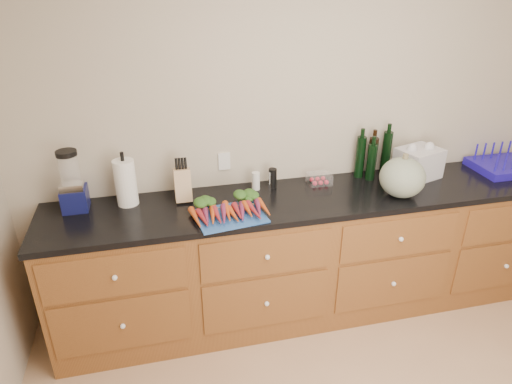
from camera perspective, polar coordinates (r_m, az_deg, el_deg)
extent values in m
cube|color=#BDB29D|center=(3.23, 6.44, 7.92)|extent=(4.10, 0.05, 2.60)
cube|color=brown|center=(3.33, 7.55, -7.88)|extent=(3.60, 0.60, 0.90)
cube|color=brown|center=(2.78, -17.25, -10.02)|extent=(0.82, 0.01, 0.28)
sphere|color=white|center=(2.76, -17.26, -10.21)|extent=(0.03, 0.03, 0.03)
cube|color=brown|center=(3.00, -16.31, -15.60)|extent=(0.82, 0.01, 0.38)
sphere|color=white|center=(2.98, -16.32, -15.81)|extent=(0.03, 0.03, 0.03)
cube|color=brown|center=(2.82, 1.35, -7.97)|extent=(0.82, 0.01, 0.28)
sphere|color=white|center=(2.81, 1.43, -8.15)|extent=(0.03, 0.03, 0.03)
cube|color=brown|center=(3.04, 1.28, -13.60)|extent=(0.82, 0.01, 0.38)
sphere|color=white|center=(3.03, 1.36, -13.79)|extent=(0.03, 0.03, 0.03)
cube|color=brown|center=(3.14, 17.54, -5.49)|extent=(0.82, 0.01, 0.28)
sphere|color=white|center=(3.13, 17.68, -5.64)|extent=(0.03, 0.03, 0.03)
cube|color=brown|center=(3.34, 16.70, -10.78)|extent=(0.82, 0.01, 0.38)
sphere|color=white|center=(3.33, 16.84, -10.93)|extent=(0.03, 0.03, 0.03)
cube|color=brown|center=(3.83, 28.68, -8.00)|extent=(0.82, 0.01, 0.38)
sphere|color=white|center=(3.82, 28.83, -8.13)|extent=(0.03, 0.03, 0.03)
cube|color=black|center=(3.10, 8.05, -0.65)|extent=(3.64, 0.62, 0.04)
cube|color=#2959A9|center=(2.79, -3.30, -3.01)|extent=(0.45, 0.36, 0.01)
cone|color=#C54A17|center=(2.74, -7.51, -3.19)|extent=(0.04, 0.20, 0.04)
cone|color=maroon|center=(2.74, -6.84, -3.12)|extent=(0.04, 0.20, 0.04)
cone|color=#77254D|center=(2.74, -6.18, -3.05)|extent=(0.04, 0.20, 0.04)
cone|color=#C54A17|center=(2.75, -5.51, -2.98)|extent=(0.04, 0.20, 0.04)
cone|color=maroon|center=(2.75, -4.85, -2.90)|extent=(0.04, 0.20, 0.04)
cone|color=#77254D|center=(2.75, -4.19, -2.83)|extent=(0.04, 0.20, 0.04)
cone|color=#C54A17|center=(2.76, -3.53, -2.76)|extent=(0.04, 0.20, 0.04)
ellipsoid|color=#25531B|center=(2.87, -5.95, -1.39)|extent=(0.20, 0.12, 0.06)
cone|color=#C54A17|center=(2.76, -2.95, -2.70)|extent=(0.04, 0.20, 0.04)
cone|color=maroon|center=(2.77, -2.29, -2.62)|extent=(0.04, 0.20, 0.04)
cone|color=#77254D|center=(2.77, -1.64, -2.55)|extent=(0.04, 0.20, 0.04)
cone|color=#C54A17|center=(2.78, -0.99, -2.48)|extent=(0.04, 0.20, 0.04)
cone|color=maroon|center=(2.78, -0.34, -2.41)|extent=(0.04, 0.20, 0.04)
cone|color=#77254D|center=(2.79, 0.30, -2.33)|extent=(0.04, 0.20, 0.04)
cone|color=#C54A17|center=(2.80, 0.94, -2.26)|extent=(0.04, 0.20, 0.04)
ellipsoid|color=#25531B|center=(2.91, -1.63, -0.93)|extent=(0.20, 0.12, 0.06)
ellipsoid|color=slate|center=(3.14, 17.83, 1.74)|extent=(0.30, 0.30, 0.27)
cube|color=#0F1348|center=(3.06, -21.68, -0.79)|extent=(0.15, 0.15, 0.15)
cube|color=silver|center=(3.00, -22.04, 0.61)|extent=(0.14, 0.09, 0.05)
cylinder|color=white|center=(2.98, -22.28, 2.48)|extent=(0.12, 0.12, 0.20)
cylinder|color=black|center=(2.94, -22.65, 4.50)|extent=(0.12, 0.12, 0.03)
cylinder|color=white|center=(2.99, -15.98, 1.13)|extent=(0.13, 0.13, 0.30)
cube|color=tan|center=(2.99, -9.15, 0.89)|extent=(0.11, 0.11, 0.21)
cylinder|color=silver|center=(3.11, -0.02, 1.39)|extent=(0.05, 0.05, 0.12)
cylinder|color=black|center=(3.13, 2.08, 1.72)|extent=(0.06, 0.06, 0.14)
cylinder|color=white|center=(3.13, 2.03, 1.57)|extent=(0.05, 0.05, 0.12)
cube|color=white|center=(3.23, 7.91, 1.67)|extent=(0.16, 0.13, 0.07)
cylinder|color=black|center=(3.35, 12.88, 4.28)|extent=(0.07, 0.07, 0.30)
cylinder|color=black|center=(3.41, 14.33, 4.31)|extent=(0.07, 0.07, 0.28)
cylinder|color=black|center=(3.44, 15.94, 4.67)|extent=(0.07, 0.07, 0.32)
cylinder|color=black|center=(3.34, 14.22, 3.65)|extent=(0.07, 0.07, 0.26)
cube|color=#1F13A9|center=(3.90, 28.62, 2.84)|extent=(0.45, 0.36, 0.06)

